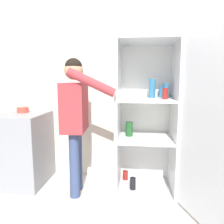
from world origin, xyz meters
name	(u,v)px	position (x,y,z in m)	size (l,w,h in m)	color
ground_plane	(122,218)	(0.00, 0.00, 0.00)	(12.00, 12.00, 0.00)	beige
wall_back	(128,85)	(0.00, 0.98, 1.27)	(7.00, 0.06, 2.55)	beige
refrigerator	(157,120)	(0.36, 0.52, 0.90)	(1.00, 1.28, 1.80)	silver
person	(75,111)	(-0.57, 0.42, 0.99)	(0.65, 0.59, 1.59)	#384770
counter	(23,149)	(-1.34, 0.61, 0.46)	(0.59, 0.65, 0.92)	gray
bowl	(23,110)	(-1.37, 0.72, 0.95)	(0.15, 0.15, 0.07)	#B24738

